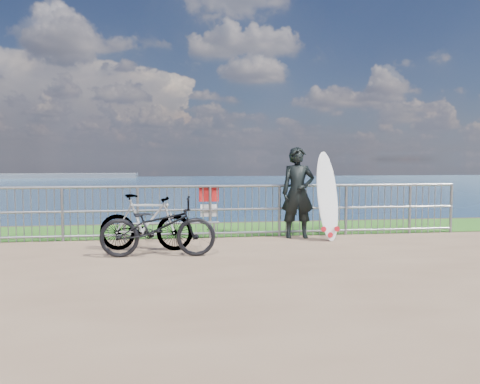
{
  "coord_description": "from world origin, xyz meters",
  "views": [
    {
      "loc": [
        -1.24,
        -8.23,
        1.67
      ],
      "look_at": [
        0.08,
        1.2,
        1.0
      ],
      "focal_mm": 35.0,
      "sensor_mm": 36.0,
      "label": 1
    }
  ],
  "objects": [
    {
      "name": "bicycle_near",
      "position": [
        -1.53,
        -0.19,
        0.52
      ],
      "size": [
        2.0,
        0.79,
        1.03
      ],
      "primitive_type": "imported",
      "rotation": [
        0.0,
        0.0,
        1.52
      ],
      "color": "black",
      "rests_on": "ground"
    },
    {
      "name": "grass_strip",
      "position": [
        0.0,
        2.7,
        0.01
      ],
      "size": [
        120.0,
        120.0,
        0.0
      ],
      "primitive_type": "plane",
      "color": "#296A1D",
      "rests_on": "ground"
    },
    {
      "name": "bicycle_far",
      "position": [
        -1.77,
        0.39,
        0.52
      ],
      "size": [
        1.78,
        0.79,
        1.03
      ],
      "primitive_type": "imported",
      "rotation": [
        0.0,
        0.0,
        1.39
      ],
      "color": "black",
      "rests_on": "ground"
    },
    {
      "name": "surfer",
      "position": [
        1.35,
        1.37,
        0.96
      ],
      "size": [
        0.73,
        0.51,
        1.92
      ],
      "primitive_type": "imported",
      "rotation": [
        0.0,
        0.0,
        -0.07
      ],
      "color": "black",
      "rests_on": "ground"
    },
    {
      "name": "railing",
      "position": [
        0.01,
        1.6,
        0.58
      ],
      "size": [
        10.06,
        0.1,
        1.13
      ],
      "color": "gray",
      "rests_on": "ground"
    },
    {
      "name": "surfboard",
      "position": [
        1.87,
        0.99,
        0.85
      ],
      "size": [
        0.57,
        0.53,
        1.84
      ],
      "color": "white",
      "rests_on": "ground"
    },
    {
      "name": "seascape",
      "position": [
        -43.75,
        147.49,
        -4.03
      ],
      "size": [
        260.0,
        260.0,
        5.0
      ],
      "color": "brown",
      "rests_on": "ground"
    },
    {
      "name": "bike_rack",
      "position": [
        -1.34,
        1.19,
        0.34
      ],
      "size": [
        1.98,
        0.05,
        0.41
      ],
      "color": "gray",
      "rests_on": "ground"
    }
  ]
}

